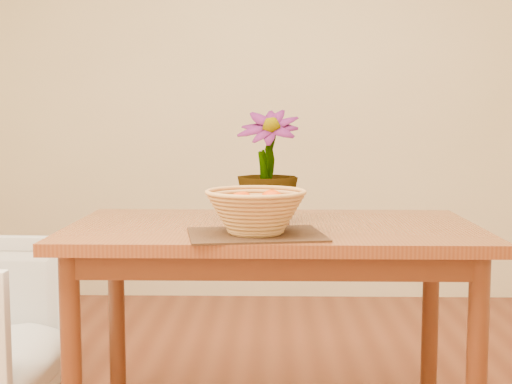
{
  "coord_description": "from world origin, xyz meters",
  "views": [
    {
      "loc": [
        -0.0,
        -2.13,
        1.12
      ],
      "look_at": [
        -0.05,
        0.12,
        0.88
      ],
      "focal_mm": 50.0,
      "sensor_mm": 36.0,
      "label": 1
    }
  ],
  "objects": [
    {
      "name": "potted_plant",
      "position": [
        -0.02,
        0.38,
        0.95
      ],
      "size": [
        0.25,
        0.25,
        0.4
      ],
      "primitive_type": "imported",
      "rotation": [
        0.0,
        0.0,
        -0.16
      ],
      "color": "#1C4513",
      "rests_on": "table"
    },
    {
      "name": "orange_pile",
      "position": [
        -0.05,
        0.07,
        0.85
      ],
      "size": [
        0.18,
        0.17,
        0.08
      ],
      "rotation": [
        0.0,
        0.0,
        0.1
      ],
      "color": "#F83304",
      "rests_on": "wicker_basket"
    },
    {
      "name": "wicker_basket",
      "position": [
        -0.05,
        0.07,
        0.82
      ],
      "size": [
        0.32,
        0.32,
        0.13
      ],
      "color": "tan",
      "rests_on": "placemat"
    },
    {
      "name": "wall_back",
      "position": [
        0.0,
        2.25,
        1.35
      ],
      "size": [
        4.0,
        0.02,
        2.7
      ],
      "primitive_type": "cube",
      "color": "#F9E9BE",
      "rests_on": "floor"
    },
    {
      "name": "table",
      "position": [
        0.0,
        0.3,
        0.66
      ],
      "size": [
        1.4,
        0.8,
        0.75
      ],
      "color": "brown",
      "rests_on": "floor"
    },
    {
      "name": "placemat",
      "position": [
        -0.05,
        0.07,
        0.75
      ],
      "size": [
        0.46,
        0.37,
        0.01
      ],
      "primitive_type": "cube",
      "rotation": [
        0.0,
        0.0,
        0.16
      ],
      "color": "#3C2515",
      "rests_on": "table"
    }
  ]
}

